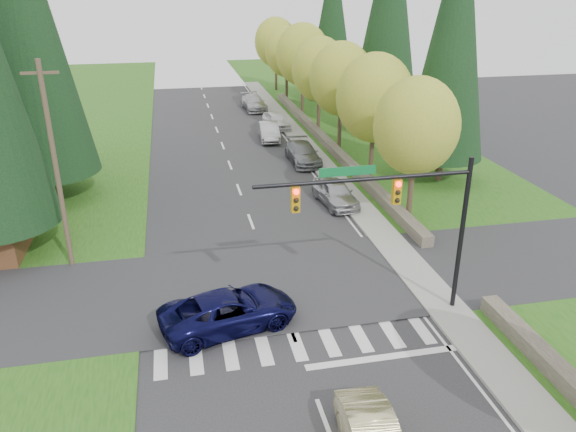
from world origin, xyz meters
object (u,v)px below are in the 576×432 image
object	(u,v)px
suv_navy	(229,310)
parked_car_d	(276,120)
parked_car_c	(269,131)
parked_car_b	(303,153)
parked_car_a	(335,193)
parked_car_e	(254,103)

from	to	relation	value
suv_navy	parked_car_d	distance (m)	32.86
parked_car_c	parked_car_b	bearing A→B (deg)	-74.14
suv_navy	parked_car_a	distance (m)	14.52
suv_navy	parked_car_b	bearing A→B (deg)	-35.21
parked_car_a	parked_car_b	xyz separation A→B (m)	(0.00, 8.83, -0.03)
suv_navy	parked_car_c	size ratio (longest dim) A/B	1.21
parked_car_b	parked_car_c	size ratio (longest dim) A/B	1.12
parked_car_d	parked_car_e	size ratio (longest dim) A/B	0.85
parked_car_a	parked_car_d	bearing A→B (deg)	83.78
parked_car_b	parked_car_d	bearing A→B (deg)	90.10
suv_navy	parked_car_c	distance (m)	28.72
parked_car_b	parked_car_e	size ratio (longest dim) A/B	0.98
parked_car_a	parked_car_d	world-z (taller)	parked_car_a
parked_car_b	parked_car_e	distance (m)	19.38
suv_navy	parked_car_a	xyz separation A→B (m)	(8.02, 12.10, 0.00)
suv_navy	parked_car_e	world-z (taller)	suv_navy
parked_car_a	parked_car_e	size ratio (longest dim) A/B	0.86
parked_car_b	parked_car_c	distance (m)	7.15
parked_car_a	parked_car_e	world-z (taller)	parked_car_a
parked_car_d	parked_car_c	bearing A→B (deg)	-116.11
parked_car_a	parked_car_e	bearing A→B (deg)	85.57
parked_car_c	parked_car_d	world-z (taller)	parked_car_d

